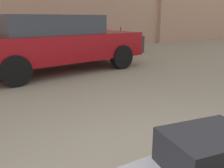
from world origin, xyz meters
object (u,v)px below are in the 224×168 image
Objects in this scene: parked_car at (57,42)px; bicycle_leaning at (112,40)px; bollard_kerb_mid at (115,46)px; bollard_kerb_near at (86,48)px; bollard_kerb_far at (141,44)px; suitcase_black_center at (208,150)px.

bicycle_leaning is (3.64, 3.36, -0.39)m from parked_car.
bollard_kerb_mid is at bearing 30.45° from parked_car.
bollard_kerb_near is 1.00× the size of bollard_kerb_far.
bollard_kerb_near and bollard_kerb_far have the same top height.
suitcase_black_center is at bearing -96.91° from parked_car.
bollard_kerb_near is (1.58, 1.64, -0.43)m from parked_car.
bicycle_leaning is 2.68× the size of bollard_kerb_mid.
parked_car reaches higher than bollard_kerb_mid.
suitcase_black_center is 0.95× the size of bollard_kerb_near.
bollard_kerb_mid is at bearing 72.34° from suitcase_black_center.
parked_car is at bearing -137.24° from bicycle_leaning.
bicycle_leaning reaches higher than bollard_kerb_mid.
bicycle_leaning is (4.26, 8.51, -0.09)m from suitcase_black_center.
bollard_kerb_far reaches higher than suitcase_black_center.
bicycle_leaning is at bearing 40.00° from bollard_kerb_near.
suitcase_black_center is at bearing -116.68° from bollard_kerb_mid.
parked_car is 6.88× the size of bollard_kerb_near.
bicycle_leaning is 2.68× the size of bollard_kerb_far.
bollard_kerb_near is 1.00× the size of bollard_kerb_mid.
bollard_kerb_far is (2.42, 0.00, 0.00)m from bollard_kerb_near.
bollard_kerb_near is at bearing 81.02° from suitcase_black_center.
parked_car reaches higher than bollard_kerb_far.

